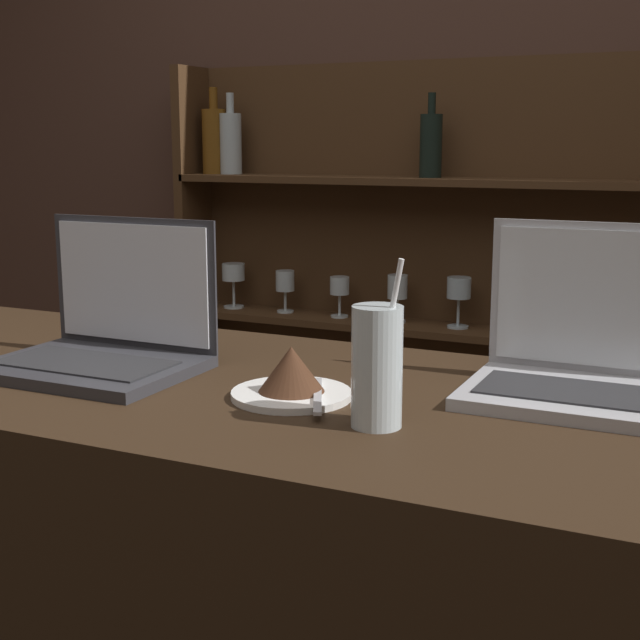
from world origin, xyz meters
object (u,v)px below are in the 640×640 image
(laptop_far, at_px, (582,359))
(water_glass, at_px, (377,367))
(cake_plate, at_px, (292,378))
(laptop_near, at_px, (106,337))

(laptop_far, height_order, water_glass, laptop_far)
(cake_plate, relative_size, water_glass, 0.82)
(water_glass, bearing_deg, laptop_far, 50.06)
(laptop_near, xyz_separation_m, cake_plate, (0.35, -0.03, -0.02))
(laptop_far, relative_size, cake_plate, 1.70)
(laptop_near, relative_size, water_glass, 1.47)
(laptop_near, relative_size, laptop_far, 1.05)
(laptop_near, bearing_deg, cake_plate, -4.96)
(laptop_far, distance_m, cake_plate, 0.41)
(laptop_near, height_order, laptop_far, laptop_far)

